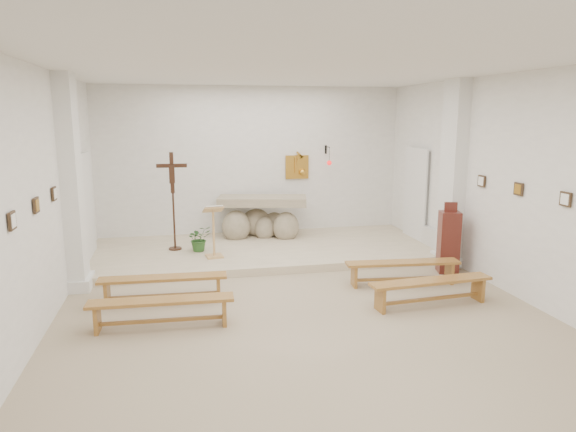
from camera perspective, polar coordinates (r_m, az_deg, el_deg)
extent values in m
cube|color=tan|center=(7.52, 1.78, -11.10)|extent=(7.00, 10.00, 0.00)
cube|color=white|center=(7.07, -26.75, 1.04)|extent=(0.02, 10.00, 3.50)
cube|color=white|center=(8.58, 25.15, 2.75)|extent=(0.02, 10.00, 3.50)
cube|color=white|center=(11.91, -3.97, 5.83)|extent=(7.00, 0.02, 3.50)
cube|color=silver|center=(6.99, 1.96, 16.43)|extent=(7.00, 10.00, 0.02)
cube|color=beige|center=(10.75, -2.71, -3.81)|extent=(6.98, 3.00, 0.15)
cube|color=white|center=(8.98, -22.89, 3.26)|extent=(0.26, 0.55, 3.50)
cube|color=white|center=(10.17, 17.83, 4.42)|extent=(0.26, 0.55, 3.50)
cube|color=#C18A2D|center=(12.09, 1.01, 5.46)|extent=(0.55, 0.04, 0.55)
cube|color=black|center=(12.24, 4.23, 7.38)|extent=(0.04, 0.02, 0.20)
cylinder|color=black|center=(12.09, 4.43, 7.67)|extent=(0.02, 0.30, 0.02)
cylinder|color=black|center=(11.96, 4.62, 6.81)|extent=(0.01, 0.01, 0.34)
sphere|color=red|center=(11.98, 4.61, 5.90)|extent=(0.11, 0.11, 0.11)
cube|color=#382818|center=(6.31, -28.32, -0.47)|extent=(0.03, 0.20, 0.20)
cube|color=#382818|center=(7.26, -26.19, 1.08)|extent=(0.03, 0.20, 0.20)
cube|color=#382818|center=(8.23, -24.56, 2.27)|extent=(0.03, 0.20, 0.20)
cube|color=#382818|center=(7.95, 28.47, 1.66)|extent=(0.03, 0.20, 0.20)
cube|color=#382818|center=(8.73, 24.24, 2.75)|extent=(0.03, 0.20, 0.20)
cube|color=#382818|center=(9.54, 20.72, 3.65)|extent=(0.03, 0.20, 0.20)
cube|color=silver|center=(9.95, -21.86, -4.68)|extent=(0.10, 0.85, 0.52)
cube|color=silver|center=(11.05, 15.85, -2.77)|extent=(0.10, 0.85, 0.52)
ellipsoid|color=tan|center=(11.45, -5.78, -1.16)|extent=(0.63, 0.54, 0.72)
ellipsoid|color=tan|center=(11.42, -0.24, -1.23)|extent=(0.59, 0.50, 0.67)
ellipsoid|color=tan|center=(11.75, -3.56, -0.72)|extent=(0.67, 0.57, 0.63)
ellipsoid|color=tan|center=(11.71, -1.51, -1.01)|extent=(0.55, 0.47, 0.59)
ellipsoid|color=tan|center=(11.52, -2.59, -1.40)|extent=(0.46, 0.39, 0.55)
cube|color=tan|center=(11.45, -2.87, 1.70)|extent=(2.06, 1.16, 0.19)
cube|color=tan|center=(10.05, -8.19, -4.43)|extent=(0.35, 0.35, 0.04)
cylinder|color=tan|center=(9.94, -8.26, -2.05)|extent=(0.04, 0.04, 0.89)
cube|color=tan|center=(9.83, -8.31, 0.71)|extent=(0.41, 0.32, 0.14)
cube|color=white|center=(9.78, -8.28, 0.93)|extent=(0.35, 0.26, 0.11)
cylinder|color=#351F11|center=(10.75, -12.42, -3.55)|extent=(0.26, 0.26, 0.03)
cylinder|color=#351F11|center=(10.62, -12.55, -0.52)|extent=(0.04, 0.04, 1.19)
cube|color=#351F11|center=(10.48, -12.77, 4.71)|extent=(0.08, 0.06, 0.81)
cube|color=#351F11|center=(10.46, -12.80, 5.48)|extent=(0.60, 0.08, 0.08)
cube|color=#351F11|center=(10.45, -12.77, 4.52)|extent=(0.11, 0.05, 0.35)
imported|color=#295823|center=(10.48, -9.84, -2.48)|extent=(0.57, 0.53, 0.52)
cube|color=#5A2119|center=(9.83, 17.41, -2.78)|extent=(0.43, 0.43, 1.13)
cube|color=#5A2119|center=(9.70, 17.63, 0.94)|extent=(0.23, 0.11, 0.19)
cube|color=#9D692D|center=(8.16, -13.72, -6.70)|extent=(1.96, 0.41, 0.04)
cube|color=#9D692D|center=(8.34, -19.46, -8.11)|extent=(0.07, 0.28, 0.37)
cube|color=#9D692D|center=(8.20, -7.75, -7.89)|extent=(0.07, 0.28, 0.37)
cube|color=#9D692D|center=(8.25, -13.63, -8.57)|extent=(1.63, 0.14, 0.04)
cube|color=#9D692D|center=(8.94, 12.63, -5.08)|extent=(1.96, 0.50, 0.04)
cube|color=#9D692D|center=(8.77, 7.35, -6.61)|extent=(0.08, 0.29, 0.37)
cube|color=#9D692D|center=(9.31, 17.49, -6.00)|extent=(0.08, 0.29, 0.37)
cube|color=#9D692D|center=(9.03, 12.55, -6.80)|extent=(1.63, 0.21, 0.04)
cube|color=#9D692D|center=(7.21, -13.91, -9.13)|extent=(1.95, 0.40, 0.04)
cube|color=#9D692D|center=(7.40, -20.43, -10.67)|extent=(0.07, 0.28, 0.37)
cube|color=#9D692D|center=(7.26, -7.11, -10.45)|extent=(0.07, 0.28, 0.37)
cube|color=#9D692D|center=(7.31, -13.80, -11.21)|extent=(1.63, 0.13, 0.04)
cube|color=#9D692D|center=(8.08, 15.63, -6.98)|extent=(1.96, 0.44, 0.04)
cube|color=#9D692D|center=(7.75, 10.20, -9.10)|extent=(0.07, 0.29, 0.37)
cube|color=#9D692D|center=(8.60, 20.36, -7.59)|extent=(0.07, 0.29, 0.37)
cube|color=#9D692D|center=(8.17, 15.52, -8.87)|extent=(1.63, 0.17, 0.04)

